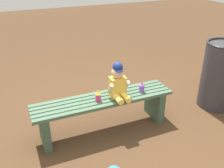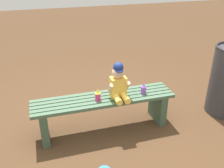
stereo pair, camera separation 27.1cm
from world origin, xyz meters
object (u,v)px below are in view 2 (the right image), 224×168
Objects in this scene: sippy_cup_left at (98,95)px; sippy_cup_right at (144,89)px; child_figure at (119,83)px; park_bench at (104,108)px.

sippy_cup_left is 1.00× the size of sippy_cup_right.
sippy_cup_left is (-0.24, -0.00, -0.12)m from child_figure.
child_figure reaches higher than sippy_cup_left.
sippy_cup_left reaches higher than park_bench.
sippy_cup_right is at bearing 0.00° from sippy_cup_left.
park_bench is 0.50m from sippy_cup_right.
sippy_cup_right reaches higher than park_bench.
park_bench is at bearing 26.11° from sippy_cup_left.
child_figure reaches higher than sippy_cup_right.
sippy_cup_right is (0.46, -0.04, 0.19)m from park_bench.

